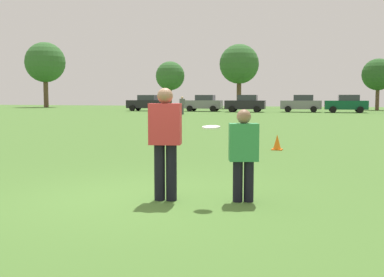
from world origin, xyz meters
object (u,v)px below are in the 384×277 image
at_px(player_defender, 244,151).
at_px(frisbee, 211,127).
at_px(parked_car_center, 246,103).
at_px(parked_car_mid_right, 301,103).
at_px(traffic_cone, 277,142).
at_px(parked_car_near_right, 347,104).
at_px(player_thrower, 165,137).
at_px(parked_car_near_left, 146,103).
at_px(parked_car_mid_left, 204,103).
at_px(bystander_far_jogger, 182,104).

xyz_separation_m(player_defender, frisbee, (-0.44, -0.30, 0.37)).
height_order(parked_car_center, parked_car_mid_right, same).
distance_m(frisbee, traffic_cone, 7.61).
xyz_separation_m(traffic_cone, parked_car_near_right, (2.74, 35.84, 0.69)).
relative_size(player_defender, parked_car_mid_right, 0.33).
height_order(player_thrower, traffic_cone, player_thrower).
relative_size(player_thrower, parked_car_near_left, 0.41).
relative_size(player_thrower, parked_car_mid_left, 0.41).
relative_size(parked_car_center, bystander_far_jogger, 2.59).
height_order(frisbee, parked_car_mid_right, parked_car_mid_right).
relative_size(parked_car_near_left, parked_car_near_right, 1.00).
distance_m(traffic_cone, parked_car_near_left, 40.09).
distance_m(player_thrower, parked_car_near_right, 43.51).
distance_m(traffic_cone, parked_car_center, 35.45).
relative_size(player_thrower, parked_car_near_right, 0.41).
height_order(player_defender, frisbee, player_defender).
distance_m(player_defender, parked_car_center, 42.63).
relative_size(player_defender, frisbee, 5.29).
bearing_deg(player_defender, traffic_cone, 92.71).
height_order(player_thrower, frisbee, player_thrower).
bearing_deg(parked_car_near_left, player_defender, -65.41).
relative_size(traffic_cone, bystander_far_jogger, 0.29).
bearing_deg(frisbee, parked_car_near_right, 86.26).
xyz_separation_m(parked_car_near_left, parked_car_center, (11.65, -0.58, 0.00)).
bearing_deg(bystander_far_jogger, parked_car_mid_left, 93.38).
distance_m(player_defender, frisbee, 0.65).
relative_size(player_defender, parked_car_mid_left, 0.33).
bearing_deg(parked_car_center, player_thrower, -81.10).
relative_size(traffic_cone, parked_car_center, 0.11).
xyz_separation_m(player_defender, parked_car_near_left, (-19.44, 42.49, 0.13)).
height_order(traffic_cone, parked_car_near_left, parked_car_near_left).
relative_size(player_defender, parked_car_center, 0.33).
relative_size(parked_car_mid_right, bystander_far_jogger, 2.59).
distance_m(parked_car_center, parked_car_mid_right, 5.86).
relative_size(parked_car_mid_left, parked_car_mid_right, 1.00).
distance_m(parked_car_near_left, bystander_far_jogger, 11.40).
xyz_separation_m(parked_car_mid_right, parked_car_near_right, (4.52, -0.33, 0.00)).
bearing_deg(parked_car_mid_right, bystander_far_jogger, -135.99).
distance_m(player_thrower, frisbee, 0.77).
distance_m(parked_car_mid_right, parked_car_near_right, 4.54).
bearing_deg(parked_car_mid_right, parked_car_center, -165.06).
bearing_deg(player_thrower, frisbee, -2.48).
bearing_deg(parked_car_mid_right, player_defender, -87.20).
relative_size(player_thrower, parked_car_center, 0.41).
xyz_separation_m(player_defender, parked_car_center, (-7.79, 41.91, 0.13)).
relative_size(traffic_cone, parked_car_mid_left, 0.11).
bearing_deg(traffic_cone, parked_car_mid_left, 109.17).
relative_size(traffic_cone, parked_car_near_right, 0.11).
distance_m(player_thrower, parked_car_center, 42.69).
distance_m(player_thrower, player_defender, 1.23).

